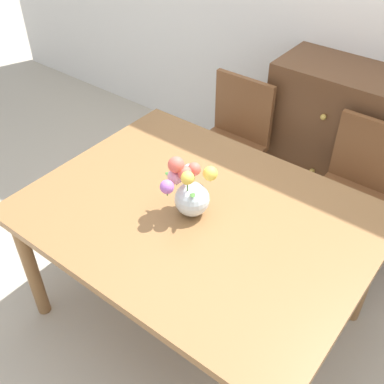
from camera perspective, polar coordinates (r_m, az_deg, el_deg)
name	(u,v)px	position (r m, az deg, el deg)	size (l,w,h in m)	color
ground_plane	(197,312)	(2.67, 0.66, -14.65)	(12.00, 12.00, 0.00)	#B7AD99
dining_table	(198,225)	(2.16, 0.79, -4.05)	(1.55, 1.18, 0.76)	olive
chair_left	(232,137)	(3.06, 5.02, 6.76)	(0.42, 0.42, 0.90)	brown
chair_right	(357,187)	(2.78, 19.67, 0.56)	(0.42, 0.42, 0.90)	brown
dresser	(376,156)	(3.12, 21.76, 4.16)	(1.40, 0.47, 1.00)	brown
flower_vase	(190,190)	(2.03, -0.31, 0.21)	(0.22, 0.26, 0.28)	silver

